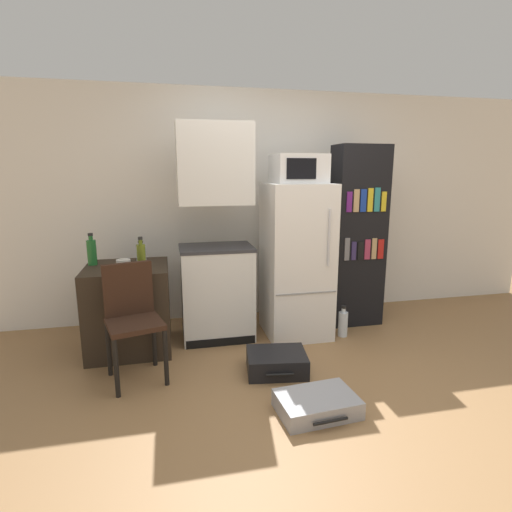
{
  "coord_description": "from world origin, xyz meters",
  "views": [
    {
      "loc": [
        -1.11,
        -2.4,
        1.62
      ],
      "look_at": [
        -0.39,
        0.85,
        0.92
      ],
      "focal_mm": 28.0,
      "sensor_mm": 36.0,
      "label": 1
    }
  ],
  "objects_px": {
    "water_bottle_front": "(343,323)",
    "kitchen_hutch": "(216,243)",
    "microwave": "(298,169)",
    "bottle_green_tall": "(92,252)",
    "bottle_olive_oil": "(141,257)",
    "suitcase_large_flat": "(277,362)",
    "chair": "(132,311)",
    "side_table": "(129,308)",
    "suitcase_small_flat": "(317,404)",
    "bottle_clear_short": "(141,253)",
    "refrigerator": "(296,261)",
    "bowl": "(123,261)",
    "bookshelf": "(357,237)"
  },
  "relations": [
    {
      "from": "kitchen_hutch",
      "to": "microwave",
      "type": "xyz_separation_m",
      "value": [
        0.79,
        -0.07,
        0.69
      ]
    },
    {
      "from": "kitchen_hutch",
      "to": "bottle_green_tall",
      "type": "bearing_deg",
      "value": 178.99
    },
    {
      "from": "water_bottle_front",
      "to": "microwave",
      "type": "bearing_deg",
      "value": 156.01
    },
    {
      "from": "side_table",
      "to": "refrigerator",
      "type": "height_order",
      "value": "refrigerator"
    },
    {
      "from": "suitcase_large_flat",
      "to": "bottle_green_tall",
      "type": "bearing_deg",
      "value": 158.55
    },
    {
      "from": "refrigerator",
      "to": "water_bottle_front",
      "type": "height_order",
      "value": "refrigerator"
    },
    {
      "from": "bottle_clear_short",
      "to": "bowl",
      "type": "xyz_separation_m",
      "value": [
        -0.16,
        -0.02,
        -0.07
      ]
    },
    {
      "from": "chair",
      "to": "bottle_olive_oil",
      "type": "bearing_deg",
      "value": 60.38
    },
    {
      "from": "refrigerator",
      "to": "kitchen_hutch",
      "type": "bearing_deg",
      "value": 174.91
    },
    {
      "from": "kitchen_hutch",
      "to": "microwave",
      "type": "distance_m",
      "value": 1.05
    },
    {
      "from": "water_bottle_front",
      "to": "kitchen_hutch",
      "type": "bearing_deg",
      "value": 167.71
    },
    {
      "from": "kitchen_hutch",
      "to": "water_bottle_front",
      "type": "xyz_separation_m",
      "value": [
        1.23,
        -0.27,
        -0.82
      ]
    },
    {
      "from": "bottle_green_tall",
      "to": "water_bottle_front",
      "type": "height_order",
      "value": "bottle_green_tall"
    },
    {
      "from": "suitcase_small_flat",
      "to": "bottle_green_tall",
      "type": "bearing_deg",
      "value": 133.43
    },
    {
      "from": "refrigerator",
      "to": "bookshelf",
      "type": "xyz_separation_m",
      "value": [
        0.72,
        0.15,
        0.19
      ]
    },
    {
      "from": "bottle_olive_oil",
      "to": "suitcase_large_flat",
      "type": "relative_size",
      "value": 0.56
    },
    {
      "from": "bottle_olive_oil",
      "to": "bowl",
      "type": "distance_m",
      "value": 0.41
    },
    {
      "from": "kitchen_hutch",
      "to": "bottle_olive_oil",
      "type": "relative_size",
      "value": 6.91
    },
    {
      "from": "microwave",
      "to": "suitcase_small_flat",
      "type": "xyz_separation_m",
      "value": [
        -0.28,
        -1.37,
        -1.59
      ]
    },
    {
      "from": "bottle_green_tall",
      "to": "bottle_clear_short",
      "type": "bearing_deg",
      "value": 2.74
    },
    {
      "from": "kitchen_hutch",
      "to": "suitcase_small_flat",
      "type": "xyz_separation_m",
      "value": [
        0.5,
        -1.44,
        -0.89
      ]
    },
    {
      "from": "bottle_clear_short",
      "to": "bookshelf",
      "type": "bearing_deg",
      "value": 1.1
    },
    {
      "from": "kitchen_hutch",
      "to": "microwave",
      "type": "height_order",
      "value": "kitchen_hutch"
    },
    {
      "from": "kitchen_hutch",
      "to": "bottle_olive_oil",
      "type": "xyz_separation_m",
      "value": [
        -0.67,
        -0.33,
        -0.04
      ]
    },
    {
      "from": "microwave",
      "to": "bottle_clear_short",
      "type": "xyz_separation_m",
      "value": [
        -1.49,
        0.11,
        -0.77
      ]
    },
    {
      "from": "bottle_clear_short",
      "to": "suitcase_large_flat",
      "type": "bearing_deg",
      "value": -38.92
    },
    {
      "from": "refrigerator",
      "to": "chair",
      "type": "distance_m",
      "value": 1.65
    },
    {
      "from": "bottle_clear_short",
      "to": "chair",
      "type": "bearing_deg",
      "value": -94.27
    },
    {
      "from": "suitcase_small_flat",
      "to": "water_bottle_front",
      "type": "distance_m",
      "value": 1.38
    },
    {
      "from": "side_table",
      "to": "water_bottle_front",
      "type": "height_order",
      "value": "side_table"
    },
    {
      "from": "bottle_green_tall",
      "to": "water_bottle_front",
      "type": "bearing_deg",
      "value": -6.95
    },
    {
      "from": "side_table",
      "to": "bottle_olive_oil",
      "type": "height_order",
      "value": "bottle_olive_oil"
    },
    {
      "from": "side_table",
      "to": "suitcase_small_flat",
      "type": "bearing_deg",
      "value": -45.34
    },
    {
      "from": "side_table",
      "to": "chair",
      "type": "distance_m",
      "value": 0.57
    },
    {
      "from": "microwave",
      "to": "side_table",
      "type": "bearing_deg",
      "value": -179.0
    },
    {
      "from": "bottle_olive_oil",
      "to": "bottle_green_tall",
      "type": "xyz_separation_m",
      "value": [
        -0.45,
        0.35,
        -0.0
      ]
    },
    {
      "from": "water_bottle_front",
      "to": "suitcase_small_flat",
      "type": "bearing_deg",
      "value": -121.63
    },
    {
      "from": "bookshelf",
      "to": "bottle_clear_short",
      "type": "distance_m",
      "value": 2.21
    },
    {
      "from": "bottle_clear_short",
      "to": "bowl",
      "type": "relative_size",
      "value": 1.56
    },
    {
      "from": "water_bottle_front",
      "to": "bottle_green_tall",
      "type": "bearing_deg",
      "value": 173.05
    },
    {
      "from": "side_table",
      "to": "refrigerator",
      "type": "xyz_separation_m",
      "value": [
        1.61,
        0.03,
        0.36
      ]
    },
    {
      "from": "side_table",
      "to": "suitcase_small_flat",
      "type": "xyz_separation_m",
      "value": [
        1.33,
        -1.34,
        -0.33
      ]
    },
    {
      "from": "bowl",
      "to": "chair",
      "type": "relative_size",
      "value": 0.14
    },
    {
      "from": "refrigerator",
      "to": "bottle_clear_short",
      "type": "bearing_deg",
      "value": 175.75
    },
    {
      "from": "kitchen_hutch",
      "to": "bottle_clear_short",
      "type": "height_order",
      "value": "kitchen_hutch"
    },
    {
      "from": "bottle_green_tall",
      "to": "bowl",
      "type": "bearing_deg",
      "value": -0.36
    },
    {
      "from": "suitcase_large_flat",
      "to": "bowl",
      "type": "bearing_deg",
      "value": 153.62
    },
    {
      "from": "kitchen_hutch",
      "to": "bottle_green_tall",
      "type": "xyz_separation_m",
      "value": [
        -1.13,
        0.02,
        -0.04
      ]
    },
    {
      "from": "microwave",
      "to": "water_bottle_front",
      "type": "xyz_separation_m",
      "value": [
        0.44,
        -0.2,
        -1.51
      ]
    },
    {
      "from": "chair",
      "to": "water_bottle_front",
      "type": "bearing_deg",
      "value": -4.9
    }
  ]
}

